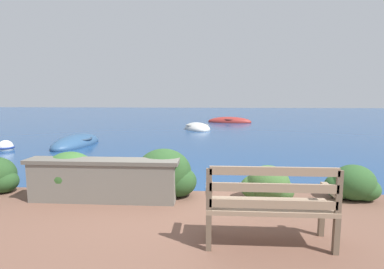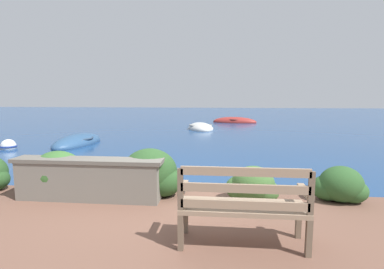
{
  "view_description": "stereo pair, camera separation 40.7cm",
  "coord_description": "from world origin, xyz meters",
  "px_view_note": "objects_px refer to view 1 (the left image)",
  "views": [
    {
      "loc": [
        0.63,
        -5.02,
        1.87
      ],
      "look_at": [
        -0.11,
        6.34,
        0.37
      ],
      "focal_mm": 28.0,
      "sensor_mm": 36.0,
      "label": 1
    },
    {
      "loc": [
        1.03,
        -4.99,
        1.87
      ],
      "look_at": [
        -0.11,
        6.34,
        0.37
      ],
      "focal_mm": 28.0,
      "sensor_mm": 36.0,
      "label": 2
    }
  ],
  "objects_px": {
    "rowboat_far": "(230,122)",
    "mooring_buoy": "(6,147)",
    "park_bench": "(270,203)",
    "rowboat_mid": "(197,128)",
    "rowboat_nearest": "(76,144)"
  },
  "relations": [
    {
      "from": "mooring_buoy",
      "to": "rowboat_mid",
      "type": "bearing_deg",
      "value": 47.03
    },
    {
      "from": "rowboat_far",
      "to": "mooring_buoy",
      "type": "xyz_separation_m",
      "value": [
        -8.3,
        -10.95,
        0.03
      ]
    },
    {
      "from": "rowboat_far",
      "to": "mooring_buoy",
      "type": "distance_m",
      "value": 13.74
    },
    {
      "from": "park_bench",
      "to": "rowboat_mid",
      "type": "height_order",
      "value": "park_bench"
    },
    {
      "from": "park_bench",
      "to": "rowboat_mid",
      "type": "relative_size",
      "value": 0.51
    },
    {
      "from": "rowboat_nearest",
      "to": "rowboat_far",
      "type": "distance_m",
      "value": 11.66
    },
    {
      "from": "rowboat_nearest",
      "to": "mooring_buoy",
      "type": "relative_size",
      "value": 5.23
    },
    {
      "from": "park_bench",
      "to": "rowboat_mid",
      "type": "distance_m",
      "value": 13.33
    },
    {
      "from": "rowboat_mid",
      "to": "rowboat_far",
      "type": "height_order",
      "value": "rowboat_far"
    },
    {
      "from": "rowboat_far",
      "to": "rowboat_nearest",
      "type": "bearing_deg",
      "value": -111.54
    },
    {
      "from": "rowboat_far",
      "to": "mooring_buoy",
      "type": "height_order",
      "value": "rowboat_far"
    },
    {
      "from": "park_bench",
      "to": "mooring_buoy",
      "type": "bearing_deg",
      "value": 145.29
    },
    {
      "from": "rowboat_mid",
      "to": "rowboat_far",
      "type": "xyz_separation_m",
      "value": [
        2.02,
        4.2,
        -0.0
      ]
    },
    {
      "from": "rowboat_far",
      "to": "park_bench",
      "type": "bearing_deg",
      "value": -80.61
    },
    {
      "from": "rowboat_far",
      "to": "mooring_buoy",
      "type": "relative_size",
      "value": 5.57
    }
  ]
}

